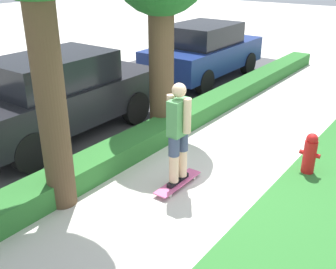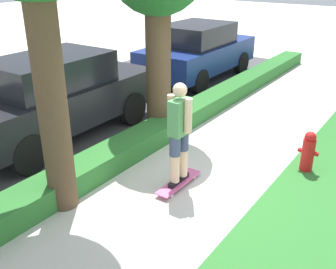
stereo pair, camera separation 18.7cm
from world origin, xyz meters
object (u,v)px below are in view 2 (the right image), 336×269
(skateboard, at_px, (179,182))
(skater_person, at_px, (179,132))
(parked_car_middle, at_px, (56,96))
(fire_hydrant, at_px, (308,151))
(parked_car_rear, at_px, (198,51))

(skateboard, distance_m, skater_person, 0.91)
(parked_car_middle, bearing_deg, fire_hydrant, -73.10)
(skateboard, distance_m, parked_car_rear, 6.57)
(parked_car_rear, bearing_deg, skateboard, -151.91)
(parked_car_rear, relative_size, fire_hydrant, 5.83)
(parked_car_rear, bearing_deg, parked_car_middle, 179.21)
(skateboard, xyz_separation_m, parked_car_rear, (5.73, 3.11, 0.80))
(skater_person, height_order, parked_car_middle, skater_person)
(skateboard, height_order, parked_car_middle, parked_car_middle)
(skater_person, distance_m, parked_car_middle, 3.16)
(skateboard, relative_size, fire_hydrant, 1.36)
(skateboard, bearing_deg, parked_car_rear, 28.48)
(skater_person, bearing_deg, skateboard, 135.00)
(skater_person, distance_m, parked_car_rear, 6.52)
(skateboard, height_order, parked_car_rear, parked_car_rear)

